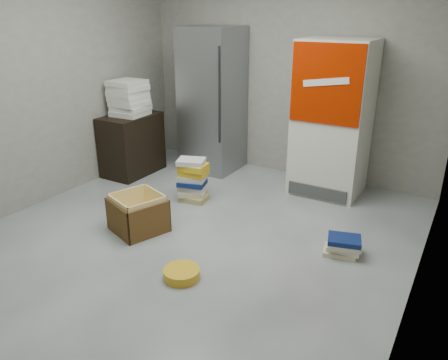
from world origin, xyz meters
TOP-DOWN VIEW (x-y plane):
  - ground at (0.00, 0.00)m, footprint 5.00×5.00m
  - room_shell at (0.00, 0.00)m, footprint 4.04×5.04m
  - steel_fridge at (-0.90, 2.13)m, footprint 0.70×0.72m
  - coke_cooler at (0.75, 2.12)m, footprint 0.80×0.73m
  - wood_shelf at (-1.73, 1.40)m, footprint 0.50×0.80m
  - supply_box_stack at (-1.72, 1.40)m, footprint 0.43×0.44m
  - phonebook_stack_main at (-0.50, 1.05)m, footprint 0.38×0.34m
  - phonebook_stack_side at (1.37, 0.73)m, footprint 0.37×0.31m
  - cardboard_box at (-0.56, 0.15)m, footprint 0.61×0.61m
  - bucket_lid at (0.32, -0.33)m, footprint 0.38×0.38m

SIDE VIEW (x-z plane):
  - ground at x=0.00m, z-range 0.00..0.00m
  - bucket_lid at x=0.32m, z-range 0.00..0.08m
  - phonebook_stack_side at x=1.37m, z-range 0.00..0.18m
  - cardboard_box at x=-0.56m, z-range -0.03..0.35m
  - phonebook_stack_main at x=-0.50m, z-range 0.00..0.50m
  - wood_shelf at x=-1.73m, z-range 0.00..0.80m
  - coke_cooler at x=0.75m, z-range 0.00..1.80m
  - steel_fridge at x=-0.90m, z-range 0.00..1.90m
  - supply_box_stack at x=-1.72m, z-range 0.80..1.25m
  - room_shell at x=0.00m, z-range 0.39..3.21m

